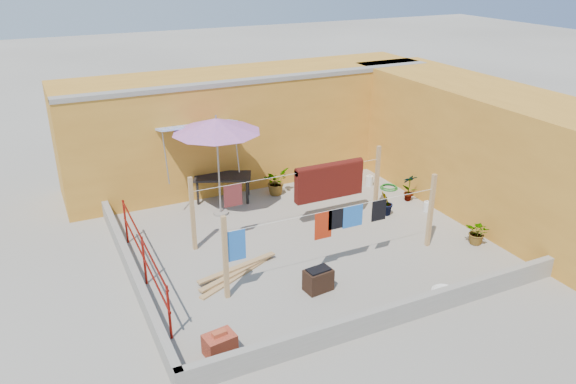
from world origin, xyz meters
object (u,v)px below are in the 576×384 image
at_px(water_jug_b, 369,181).
at_px(green_hose, 389,187).
at_px(plant_back_a, 276,181).
at_px(white_basin, 444,292).
at_px(brazier, 318,280).
at_px(outdoor_table, 223,178).
at_px(water_jug_a, 427,206).
at_px(brick_stack, 220,344).
at_px(patio_umbrella, 216,126).

height_order(water_jug_b, green_hose, water_jug_b).
bearing_deg(water_jug_b, plant_back_a, 167.28).
bearing_deg(white_basin, brazier, 150.85).
xyz_separation_m(outdoor_table, water_jug_a, (4.64, -3.07, -0.52)).
bearing_deg(green_hose, brazier, -139.20).
height_order(outdoor_table, plant_back_a, plant_back_a).
distance_m(brick_stack, green_hose, 8.44).
distance_m(brazier, water_jug_b, 5.87).
relative_size(outdoor_table, water_jug_a, 5.63).
bearing_deg(patio_umbrella, plant_back_a, 17.61).
bearing_deg(water_jug_b, patio_umbrella, 179.62).
bearing_deg(brick_stack, water_jug_a, 24.26).
relative_size(brick_stack, green_hose, 1.11).
distance_m(patio_umbrella, brazier, 4.85).
bearing_deg(green_hose, outdoor_table, 163.97).
bearing_deg(water_jug_b, white_basin, -108.13).
relative_size(water_jug_a, water_jug_b, 0.89).
height_order(patio_umbrella, water_jug_a, patio_umbrella).
xyz_separation_m(patio_umbrella, green_hose, (5.03, -0.47, -2.38)).
distance_m(brazier, plant_back_a, 5.05).
xyz_separation_m(patio_umbrella, plant_back_a, (1.87, 0.59, -2.03)).
distance_m(patio_umbrella, brick_stack, 6.06).
height_order(outdoor_table, white_basin, outdoor_table).
bearing_deg(brick_stack, plant_back_a, 57.66).
height_order(brazier, white_basin, brazier).
distance_m(brick_stack, water_jug_b, 8.38).
distance_m(green_hose, plant_back_a, 3.35).
bearing_deg(patio_umbrella, brazier, -82.10).
bearing_deg(brazier, patio_umbrella, 97.90).
distance_m(brazier, water_jug_a, 4.90).
bearing_deg(brazier, water_jug_a, 25.23).
bearing_deg(white_basin, green_hose, 66.50).
xyz_separation_m(outdoor_table, water_jug_b, (4.24, -0.89, -0.50)).
xyz_separation_m(outdoor_table, white_basin, (2.44, -6.40, -0.60)).
xyz_separation_m(outdoor_table, green_hose, (4.64, -1.33, -0.62)).
height_order(brick_stack, white_basin, brick_stack).
height_order(patio_umbrella, white_basin, patio_umbrella).
distance_m(outdoor_table, plant_back_a, 1.53).
bearing_deg(water_jug_b, brick_stack, -140.88).
relative_size(patio_umbrella, water_jug_a, 9.44).
xyz_separation_m(outdoor_table, plant_back_a, (1.48, -0.27, -0.27)).
bearing_deg(brazier, green_hose, 40.80).
xyz_separation_m(brick_stack, plant_back_a, (3.74, 5.91, 0.19)).
xyz_separation_m(white_basin, plant_back_a, (-0.96, 6.13, 0.34)).
height_order(brazier, water_jug_a, brazier).
bearing_deg(white_basin, water_jug_a, 56.52).
bearing_deg(brick_stack, patio_umbrella, 70.57).
relative_size(brick_stack, water_jug_b, 1.67).
xyz_separation_m(patio_umbrella, brick_stack, (-1.88, -5.32, -2.22)).
relative_size(brazier, water_jug_a, 1.94).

